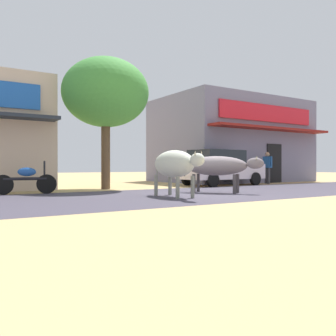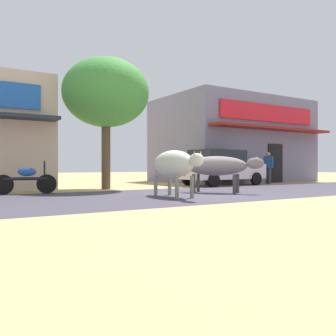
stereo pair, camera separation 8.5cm
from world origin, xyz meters
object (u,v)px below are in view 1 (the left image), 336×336
Objects in this scene: roadside_tree at (106,93)px; parked_hatchback_car at (220,167)px; parked_motorcycle at (26,179)px; cow_far_dark at (218,166)px; cow_near_brown at (175,164)px; pedestrian_by_shop at (267,165)px.

parked_hatchback_car is at bearing -2.88° from roadside_tree.
cow_far_dark is at bearing -26.34° from parked_motorcycle.
cow_near_brown is (0.26, -4.50, -2.80)m from roadside_tree.
parked_hatchback_car is 1.65× the size of cow_near_brown.
cow_near_brown is at bearing -86.74° from roadside_tree.
parked_hatchback_car is at bearing 38.35° from cow_near_brown.
cow_far_dark is (2.40, -3.90, -2.86)m from roadside_tree.
roadside_tree is 4.71m from parked_motorcycle.
pedestrian_by_shop is (6.25, 3.51, 0.04)m from cow_far_dark.
parked_hatchback_car is 4.83m from cow_far_dark.
parked_motorcycle is 6.24m from cow_far_dark.
cow_near_brown reaches higher than cow_far_dark.
roadside_tree is 3.19× the size of pedestrian_by_shop.
cow_near_brown reaches higher than parked_motorcycle.
roadside_tree is 5.31m from cow_near_brown.
pedestrian_by_shop is (8.39, 4.11, -0.01)m from cow_near_brown.
roadside_tree is at bearing 121.55° from cow_far_dark.
roadside_tree reaches higher than parked_motorcycle.
parked_hatchback_car reaches higher than cow_far_dark.
cow_far_dark is at bearing 15.78° from cow_near_brown.
cow_near_brown is 1.05× the size of cow_far_dark.
cow_far_dark is at bearing -150.68° from pedestrian_by_shop.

